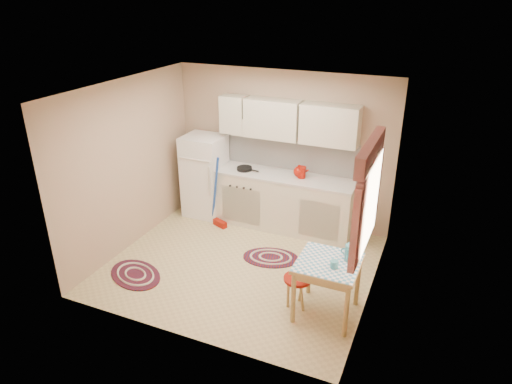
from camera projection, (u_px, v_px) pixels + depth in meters
room_shell at (258, 155)px, 6.02m from camera, size 3.64×3.60×2.52m
fridge at (205, 176)px, 7.75m from camera, size 0.65×0.60×1.40m
broom at (219, 193)px, 7.33m from camera, size 0.30×0.22×1.20m
base_cabinets at (284, 203)px, 7.39m from camera, size 2.25×0.60×0.88m
countertop at (284, 176)px, 7.20m from camera, size 2.27×0.62×0.04m
frying_pan at (244, 169)px, 7.38m from camera, size 0.28×0.28×0.05m
red_kettle at (299, 172)px, 7.07m from camera, size 0.24×0.23×0.19m
red_canister at (302, 173)px, 7.06m from camera, size 0.14×0.14×0.16m
table at (327, 288)px, 5.41m from camera, size 0.72×0.72×0.72m
stool at (297, 292)px, 5.59m from camera, size 0.40×0.40×0.42m
coffee_pot at (350, 251)px, 5.23m from camera, size 0.15×0.13×0.28m
mug at (334, 265)px, 5.13m from camera, size 0.11×0.11×0.10m
rug_center at (271, 258)px, 6.68m from camera, size 0.93×0.73×0.02m
rug_left at (135, 275)px, 6.28m from camera, size 1.03×0.88×0.02m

